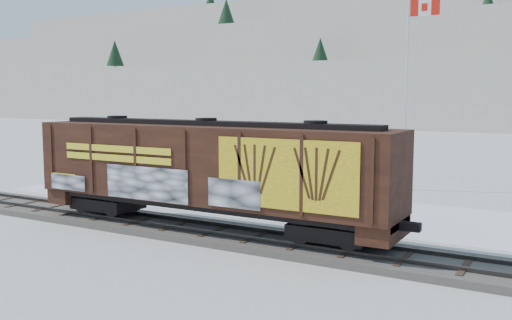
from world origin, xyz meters
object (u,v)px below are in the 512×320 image
Objects in this scene: flagpole at (407,120)px; car_white at (304,199)px; car_silver at (206,186)px; car_dark at (349,205)px; hopper_railcar at (207,168)px.

car_white is at bearing -104.62° from flagpole.
car_dark is (9.23, -1.47, 0.04)m from car_silver.
flagpole reaches higher than hopper_railcar.
car_white is (1.65, 6.21, -2.20)m from hopper_railcar.
car_dark is at bearing -110.66° from car_white.
car_silver is at bearing 124.96° from hopper_railcar.
flagpole is at bearing 75.28° from hopper_railcar.
hopper_railcar is 3.30× the size of car_dark.
hopper_railcar reaches higher than car_silver.
car_dark is at bearing -89.65° from flagpole.
car_dark is (2.56, -0.50, 0.05)m from car_white.
car_silver is (-5.02, 7.18, -2.19)m from hopper_railcar.
car_silver is 0.81× the size of car_dark.
hopper_railcar is 4.05× the size of car_white.
car_silver is (-9.17, -8.63, -3.70)m from flagpole.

